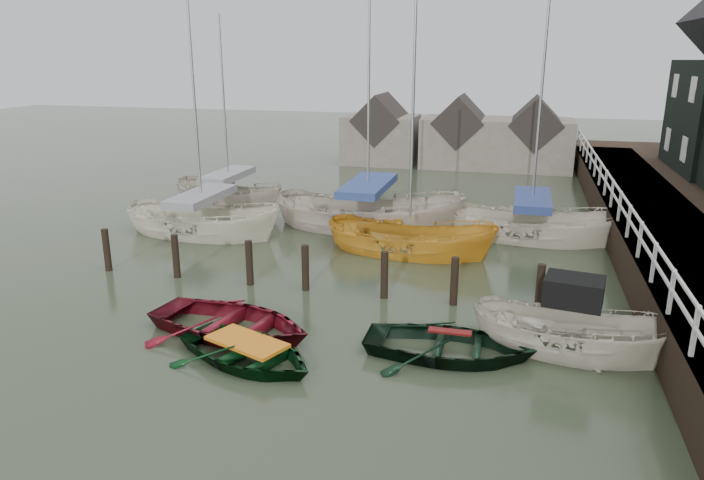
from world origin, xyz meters
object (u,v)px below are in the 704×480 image
(motorboat, at_px, (568,351))
(sailboat_e, at_px, (230,205))
(rowboat_green, at_px, (248,362))
(sailboat_b, at_px, (368,227))
(sailboat_a, at_px, (204,233))
(rowboat_dkgreen, at_px, (449,356))
(sailboat_d, at_px, (529,237))
(sailboat_c, at_px, (409,252))
(rowboat_red, at_px, (232,334))

(motorboat, height_order, sailboat_e, sailboat_e)
(rowboat_green, relative_size, sailboat_b, 0.28)
(sailboat_a, bearing_deg, sailboat_e, 17.38)
(rowboat_green, height_order, sailboat_a, sailboat_a)
(sailboat_a, height_order, sailboat_e, sailboat_a)
(sailboat_a, distance_m, sailboat_e, 4.77)
(sailboat_b, bearing_deg, rowboat_dkgreen, -156.11)
(motorboat, relative_size, sailboat_d, 0.42)
(sailboat_a, bearing_deg, sailboat_d, -73.75)
(sailboat_c, bearing_deg, rowboat_red, 164.98)
(motorboat, height_order, sailboat_d, sailboat_d)
(rowboat_dkgreen, height_order, motorboat, motorboat)
(sailboat_d, bearing_deg, rowboat_dkgreen, 178.18)
(rowboat_dkgreen, bearing_deg, rowboat_red, 91.46)
(sailboat_e, bearing_deg, sailboat_c, -97.33)
(motorboat, xyz_separation_m, sailboat_c, (-5.00, 6.80, -0.07))
(motorboat, distance_m, sailboat_b, 11.94)
(sailboat_b, height_order, sailboat_d, sailboat_b)
(rowboat_green, height_order, motorboat, motorboat)
(sailboat_a, relative_size, sailboat_d, 1.00)
(sailboat_c, distance_m, sailboat_d, 5.06)
(sailboat_a, bearing_deg, rowboat_dkgreen, -122.91)
(motorboat, distance_m, sailboat_e, 18.42)
(rowboat_green, bearing_deg, sailboat_d, -5.97)
(sailboat_c, bearing_deg, sailboat_b, 45.46)
(rowboat_green, bearing_deg, sailboat_c, 8.42)
(rowboat_green, bearing_deg, sailboat_a, 54.57)
(rowboat_dkgreen, height_order, sailboat_e, sailboat_e)
(sailboat_b, bearing_deg, sailboat_e, 74.15)
(motorboat, bearing_deg, sailboat_a, 71.62)
(sailboat_b, distance_m, sailboat_c, 3.49)
(motorboat, bearing_deg, rowboat_red, 106.93)
(rowboat_red, height_order, sailboat_b, sailboat_b)
(sailboat_e, bearing_deg, motorboat, -109.03)
(rowboat_green, distance_m, sailboat_e, 15.67)
(rowboat_red, distance_m, motorboat, 8.22)
(rowboat_green, xyz_separation_m, sailboat_c, (2.14, 9.12, 0.01))
(rowboat_dkgreen, distance_m, sailboat_b, 11.28)
(motorboat, xyz_separation_m, sailboat_d, (-0.86, 9.70, -0.02))
(rowboat_red, height_order, rowboat_green, rowboat_red)
(rowboat_red, bearing_deg, motorboat, -73.61)
(sailboat_e, bearing_deg, rowboat_red, -134.07)
(rowboat_green, relative_size, sailboat_c, 0.34)
(motorboat, bearing_deg, sailboat_e, 60.45)
(sailboat_a, bearing_deg, sailboat_b, -63.19)
(rowboat_green, xyz_separation_m, sailboat_b, (-0.04, 11.85, 0.06))
(sailboat_a, bearing_deg, sailboat_c, -87.48)
(rowboat_dkgreen, distance_m, sailboat_e, 17.00)
(rowboat_green, xyz_separation_m, sailboat_a, (-6.03, 9.31, 0.06))
(rowboat_red, height_order, rowboat_dkgreen, rowboat_red)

